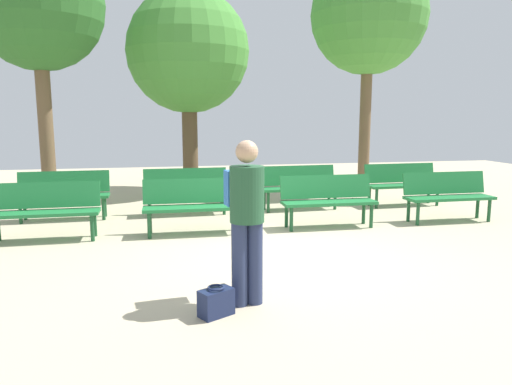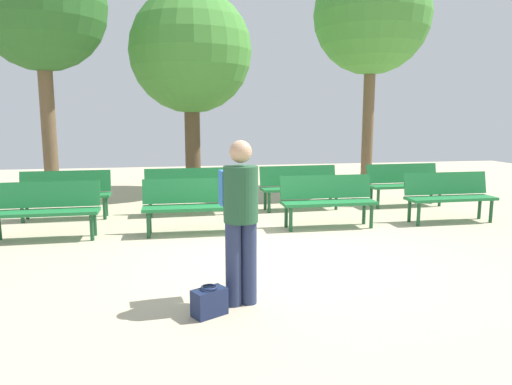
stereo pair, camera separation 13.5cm
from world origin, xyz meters
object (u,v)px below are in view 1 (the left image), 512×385
at_px(bench_r0_c2, 328,198).
at_px(tree_1, 188,52).
at_px(bench_r0_c1, 194,202).
at_px(bench_r1_c0, 64,192).
at_px(handbag, 216,302).
at_px(bench_r1_c1, 186,188).
at_px(visitor_with_backpack, 246,212).
at_px(bench_r0_c0, 45,207).
at_px(bench_r0_c3, 447,193).
at_px(tree_2, 369,17).
at_px(bench_r1_c2, 299,184).
at_px(tree_0, 37,6).
at_px(bench_r1_c3, 402,182).

relative_size(bench_r0_c2, tree_1, 0.33).
bearing_deg(bench_r0_c2, bench_r0_c1, -178.94).
xyz_separation_m(bench_r1_c0, tree_1, (2.49, 2.92, 2.89)).
bearing_deg(handbag, bench_r1_c1, 90.09).
xyz_separation_m(bench_r1_c0, visitor_with_backpack, (2.56, -4.58, 0.43)).
xyz_separation_m(bench_r0_c0, tree_1, (2.49, 4.44, 2.89)).
distance_m(bench_r0_c3, visitor_with_backpack, 5.26).
distance_m(bench_r0_c2, tree_2, 5.94).
bearing_deg(bench_r0_c0, tree_2, 28.94).
height_order(bench_r0_c1, handbag, bench_r0_c1).
distance_m(bench_r1_c0, tree_1, 4.81).
bearing_deg(visitor_with_backpack, tree_2, -129.69).
distance_m(bench_r0_c2, bench_r1_c0, 4.77).
relative_size(bench_r1_c2, visitor_with_backpack, 0.98).
distance_m(bench_r0_c3, bench_r1_c1, 4.83).
bearing_deg(bench_r0_c3, tree_0, 157.50).
xyz_separation_m(bench_r0_c3, tree_0, (-7.35, 3.00, 3.54)).
relative_size(bench_r0_c0, bench_r0_c1, 1.00).
xyz_separation_m(bench_r0_c3, bench_r1_c0, (-6.80, 1.50, 0.00)).
bearing_deg(handbag, bench_r0_c2, 55.37).
relative_size(bench_r1_c0, bench_r1_c3, 1.00).
bearing_deg(bench_r0_c0, bench_r1_c2, 19.23).
relative_size(bench_r0_c3, tree_0, 0.30).
xyz_separation_m(visitor_with_backpack, handbag, (-0.34, -0.26, -0.80)).
xyz_separation_m(bench_r0_c1, bench_r1_c3, (4.50, 1.61, 0.00)).
bearing_deg(tree_1, handbag, -91.95).
distance_m(bench_r0_c2, bench_r1_c2, 1.61).
height_order(bench_r0_c3, tree_0, tree_0).
bearing_deg(bench_r0_c3, tree_2, 88.15).
bearing_deg(tree_2, bench_r1_c0, -160.85).
xyz_separation_m(bench_r0_c1, tree_1, (0.24, 4.45, 2.89)).
xyz_separation_m(bench_r0_c2, handbag, (-2.30, -3.33, -0.37)).
relative_size(bench_r0_c0, bench_r1_c3, 0.99).
xyz_separation_m(bench_r0_c0, bench_r0_c2, (4.52, 0.01, 0.00)).
bearing_deg(bench_r1_c1, tree_2, 25.35).
bearing_deg(tree_1, bench_r1_c3, -33.67).
relative_size(bench_r0_c0, bench_r0_c3, 1.00).
xyz_separation_m(bench_r1_c2, tree_1, (-2.00, 2.82, 2.89)).
bearing_deg(bench_r0_c1, bench_r0_c3, 1.29).
bearing_deg(bench_r1_c3, visitor_with_backpack, -133.75).
xyz_separation_m(bench_r0_c0, handbag, (2.22, -3.32, -0.37)).
height_order(bench_r1_c1, handbag, bench_r1_c1).
bearing_deg(bench_r1_c0, handbag, -66.72).
bearing_deg(bench_r1_c1, bench_r1_c2, 0.00).
relative_size(bench_r1_c2, tree_1, 0.33).
bearing_deg(bench_r0_c3, bench_r1_c3, 91.13).
distance_m(tree_0, handbag, 7.96).
bearing_deg(bench_r0_c1, tree_0, 133.58).
bearing_deg(tree_0, bench_r1_c1, -27.65).
xyz_separation_m(bench_r0_c1, tree_0, (-2.81, 3.04, 3.54)).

